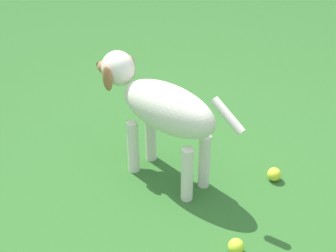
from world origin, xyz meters
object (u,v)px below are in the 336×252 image
at_px(dog, 160,107).
at_px(tennis_ball_3, 236,246).
at_px(tennis_ball_1, 274,174).
at_px(tennis_ball_2, 152,106).

xyz_separation_m(dog, tennis_ball_3, (0.09, -0.60, -0.34)).
xyz_separation_m(tennis_ball_1, tennis_ball_2, (-0.31, 0.83, 0.00)).
bearing_deg(dog, tennis_ball_1, -145.04).
xyz_separation_m(tennis_ball_1, tennis_ball_3, (-0.39, -0.34, 0.00)).
relative_size(tennis_ball_2, tennis_ball_3, 1.00).
bearing_deg(tennis_ball_1, dog, 152.43).
distance_m(tennis_ball_2, tennis_ball_3, 1.18).
bearing_deg(tennis_ball_2, tennis_ball_1, -69.48).
bearing_deg(tennis_ball_2, dog, -106.64).
height_order(tennis_ball_1, tennis_ball_3, same).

